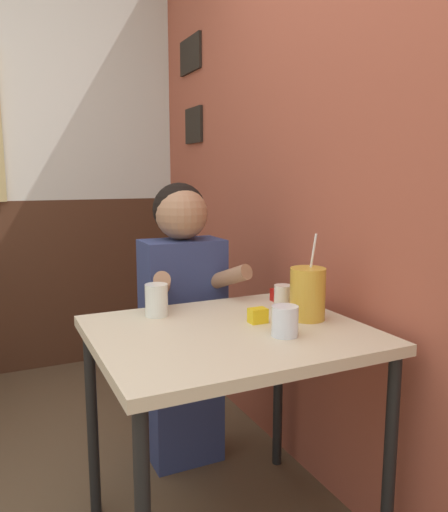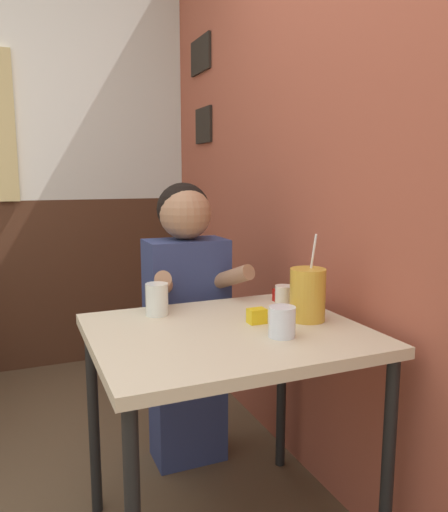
% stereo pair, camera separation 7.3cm
% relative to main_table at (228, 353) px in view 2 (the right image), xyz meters
% --- Properties ---
extents(brick_wall_right, '(0.08, 4.23, 2.70)m').
position_rel_main_table_xyz_m(brick_wall_right, '(0.51, 0.83, 0.67)').
color(brick_wall_right, '#9E4C38').
rests_on(brick_wall_right, ground_plane).
extents(main_table, '(0.87, 0.74, 0.76)m').
position_rel_main_table_xyz_m(main_table, '(0.00, 0.00, 0.00)').
color(main_table, beige).
rests_on(main_table, ground_plane).
extents(person_seated, '(0.42, 0.42, 1.23)m').
position_rel_main_table_xyz_m(person_seated, '(0.04, 0.55, -0.02)').
color(person_seated, navy).
rests_on(person_seated, ground_plane).
extents(cocktail_pitcher, '(0.12, 0.12, 0.30)m').
position_rel_main_table_xyz_m(cocktail_pitcher, '(0.29, -0.01, 0.17)').
color(cocktail_pitcher, gold).
rests_on(cocktail_pitcher, main_table).
extents(glass_near_pitcher, '(0.08, 0.08, 0.10)m').
position_rel_main_table_xyz_m(glass_near_pitcher, '(0.12, -0.14, 0.13)').
color(glass_near_pitcher, silver).
rests_on(glass_near_pitcher, main_table).
extents(glass_center, '(0.08, 0.08, 0.11)m').
position_rel_main_table_xyz_m(glass_center, '(-0.17, 0.25, 0.14)').
color(glass_center, silver).
rests_on(glass_center, main_table).
extents(glass_far_side, '(0.07, 0.07, 0.10)m').
position_rel_main_table_xyz_m(glass_far_side, '(0.27, 0.11, 0.13)').
color(glass_far_side, silver).
rests_on(glass_far_side, main_table).
extents(condiment_ketchup, '(0.06, 0.04, 0.05)m').
position_rel_main_table_xyz_m(condiment_ketchup, '(0.34, 0.25, 0.11)').
color(condiment_ketchup, '#B7140F').
rests_on(condiment_ketchup, main_table).
extents(condiment_mustard, '(0.06, 0.04, 0.05)m').
position_rel_main_table_xyz_m(condiment_mustard, '(0.12, 0.02, 0.11)').
color(condiment_mustard, yellow).
rests_on(condiment_mustard, main_table).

